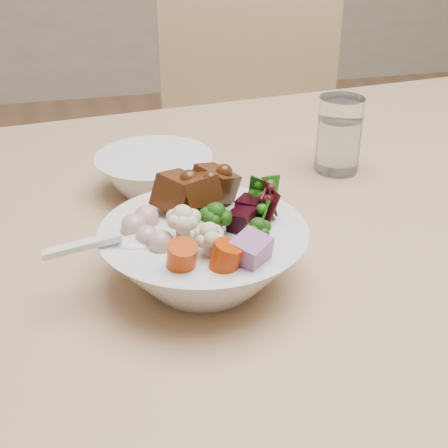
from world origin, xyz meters
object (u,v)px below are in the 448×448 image
at_px(chair_far, 256,166).
at_px(food_bowl, 205,251).
at_px(dining_table, 408,242).
at_px(water_glass, 339,138).
at_px(side_bowl, 155,174).

height_order(chair_far, food_bowl, chair_far).
bearing_deg(dining_table, food_bowl, -162.80).
relative_size(dining_table, food_bowl, 8.07).
relative_size(food_bowl, water_glass, 1.96).
height_order(water_glass, side_bowl, water_glass).
bearing_deg(chair_far, side_bowl, -113.08).
bearing_deg(dining_table, chair_far, 86.16).
bearing_deg(chair_far, dining_table, -81.60).
bearing_deg(water_glass, food_bowl, -136.66).
xyz_separation_m(chair_far, food_bowl, (-0.30, -0.78, 0.27)).
bearing_deg(side_bowl, water_glass, 1.56).
distance_m(water_glass, side_bowl, 0.26).
xyz_separation_m(water_glass, side_bowl, (-0.26, -0.01, -0.02)).
relative_size(chair_far, side_bowl, 6.05).
bearing_deg(water_glass, side_bowl, -178.44).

